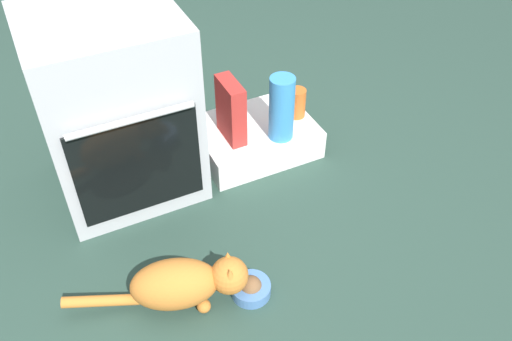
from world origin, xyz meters
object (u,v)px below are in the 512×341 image
at_px(pantry_cabinet, 255,137).
at_px(water_bottle, 282,108).
at_px(cereal_box, 231,111).
at_px(oven, 116,108).
at_px(sauce_jar, 297,103).
at_px(cat, 184,283).
at_px(food_bowl, 251,288).

relative_size(pantry_cabinet, water_bottle, 1.76).
bearing_deg(cereal_box, pantry_cabinet, 12.68).
height_order(oven, sauce_jar, oven).
height_order(cat, sauce_jar, sauce_jar).
height_order(food_bowl, water_bottle, water_bottle).
xyz_separation_m(pantry_cabinet, water_bottle, (0.07, -0.12, 0.22)).
height_order(oven, water_bottle, oven).
relative_size(cat, water_bottle, 2.08).
bearing_deg(cat, cereal_box, 71.58).
bearing_deg(oven, pantry_cabinet, -4.09).
bearing_deg(cereal_box, oven, 171.32).
height_order(pantry_cabinet, food_bowl, pantry_cabinet).
bearing_deg(pantry_cabinet, oven, 175.91).
height_order(pantry_cabinet, cat, cat).
relative_size(sauce_jar, water_bottle, 0.47).
height_order(oven, food_bowl, oven).
xyz_separation_m(food_bowl, cat, (-0.22, 0.07, 0.08)).
bearing_deg(water_bottle, oven, 166.05).
xyz_separation_m(food_bowl, water_bottle, (0.44, 0.61, 0.26)).
relative_size(cereal_box, sauce_jar, 2.00).
height_order(food_bowl, cat, cat).
bearing_deg(oven, cereal_box, -8.68).
distance_m(cereal_box, sauce_jar, 0.34).
bearing_deg(food_bowl, pantry_cabinet, 63.21).
bearing_deg(cat, pantry_cabinet, 66.02).
height_order(sauce_jar, water_bottle, water_bottle).
bearing_deg(cat, food_bowl, -0.00).
distance_m(pantry_cabinet, water_bottle, 0.26).
relative_size(pantry_cabinet, food_bowl, 3.69).
bearing_deg(oven, water_bottle, -13.95).
bearing_deg(cereal_box, water_bottle, -25.36).
distance_m(oven, food_bowl, 0.88).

